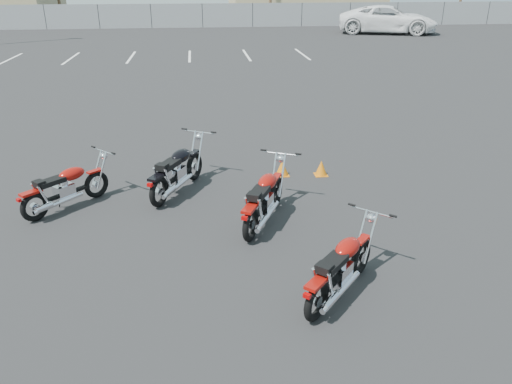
{
  "coord_description": "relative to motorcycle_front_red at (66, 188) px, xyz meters",
  "views": [
    {
      "loc": [
        -0.69,
        -6.92,
        3.98
      ],
      "look_at": [
        0.2,
        0.6,
        0.65
      ],
      "focal_mm": 35.0,
      "sensor_mm": 36.0,
      "label": 1
    }
  ],
  "objects": [
    {
      "name": "parking_line_stripes",
      "position": [
        0.64,
        18.27,
        -0.41
      ],
      "size": [
        15.12,
        4.0,
        0.01
      ],
      "color": "silver",
      "rests_on": "ground"
    },
    {
      "name": "ground",
      "position": [
        3.14,
        -1.73,
        -0.41
      ],
      "size": [
        120.0,
        120.0,
        0.0
      ],
      "primitive_type": "plane",
      "color": "black",
      "rests_on": "ground"
    },
    {
      "name": "training_cone_near",
      "position": [
        5.01,
        1.08,
        -0.25
      ],
      "size": [
        0.27,
        0.27,
        0.33
      ],
      "color": "orange",
      "rests_on": "ground"
    },
    {
      "name": "white_van",
      "position": [
        16.19,
        27.38,
        1.09
      ],
      "size": [
        5.54,
        8.52,
        3.01
      ],
      "primitive_type": "imported",
      "rotation": [
        0.0,
        0.0,
        1.24
      ],
      "color": "white",
      "rests_on": "ground"
    },
    {
      "name": "motorcycle_front_red",
      "position": [
        0.0,
        0.0,
        0.0
      ],
      "size": [
        1.55,
        1.57,
        0.91
      ],
      "color": "black",
      "rests_on": "ground"
    },
    {
      "name": "motorcycle_rear_red",
      "position": [
        4.23,
        -3.21,
        0.01
      ],
      "size": [
        1.53,
        1.63,
        0.92
      ],
      "color": "black",
      "rests_on": "ground"
    },
    {
      "name": "motorcycle_second_black",
      "position": [
        2.0,
        0.52,
        0.04
      ],
      "size": [
        1.32,
        1.97,
        1.01
      ],
      "color": "black",
      "rests_on": "ground"
    },
    {
      "name": "training_cone_extra",
      "position": [
        4.18,
        1.17,
        -0.24
      ],
      "size": [
        0.29,
        0.29,
        0.34
      ],
      "color": "orange",
      "rests_on": "ground"
    },
    {
      "name": "chainlink_fence",
      "position": [
        3.14,
        33.27,
        0.49
      ],
      "size": [
        80.06,
        0.06,
        1.8
      ],
      "color": "gray",
      "rests_on": "ground"
    },
    {
      "name": "motorcycle_third_red",
      "position": [
        3.51,
        -0.97,
        0.04
      ],
      "size": [
        1.25,
        1.96,
        0.99
      ],
      "color": "black",
      "rests_on": "ground"
    }
  ]
}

